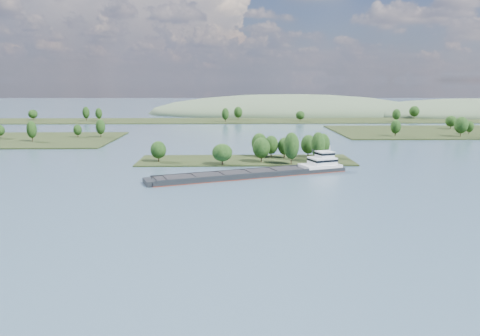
{
  "coord_description": "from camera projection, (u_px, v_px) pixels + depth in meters",
  "views": [
    {
      "loc": [
        -7.78,
        -36.93,
        37.37
      ],
      "look_at": [
        -3.81,
        130.0,
        6.0
      ],
      "focal_mm": 35.0,
      "sensor_mm": 36.0,
      "label": 1
    }
  ],
  "objects": [
    {
      "name": "cargo_barge",
      "position": [
        263.0,
        172.0,
        186.44
      ],
      "size": [
        80.75,
        37.76,
        11.16
      ],
      "color": "black",
      "rests_on": "ground"
    },
    {
      "name": "hill_east",
      "position": [
        473.0,
        115.0,
        511.23
      ],
      "size": [
        260.0,
        140.0,
        36.0
      ],
      "primitive_type": "ellipsoid",
      "color": "#42573C",
      "rests_on": "ground"
    },
    {
      "name": "ground",
      "position": [
        252.0,
        190.0,
        161.27
      ],
      "size": [
        1800.0,
        1800.0,
        0.0
      ],
      "primitive_type": "plane",
      "color": "#3D536A",
      "rests_on": "ground"
    },
    {
      "name": "hill_west",
      "position": [
        288.0,
        113.0,
        536.03
      ],
      "size": [
        320.0,
        160.0,
        44.0
      ],
      "primitive_type": "ellipsoid",
      "color": "#42573C",
      "rests_on": "ground"
    },
    {
      "name": "tree_island",
      "position": [
        259.0,
        152.0,
        218.36
      ],
      "size": [
        100.0,
        32.51,
        15.48
      ],
      "color": "black",
      "rests_on": "ground"
    },
    {
      "name": "back_shoreline",
      "position": [
        247.0,
        120.0,
        436.3
      ],
      "size": [
        900.0,
        60.0,
        14.44
      ],
      "color": "black",
      "rests_on": "ground"
    }
  ]
}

